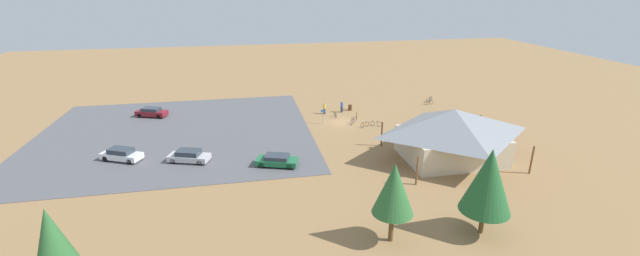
# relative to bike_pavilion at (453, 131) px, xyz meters

# --- Properties ---
(ground) EXTENTS (160.00, 160.00, 0.00)m
(ground) POSITION_rel_bike_pavilion_xyz_m (8.93, -14.83, -3.33)
(ground) COLOR #937047
(ground) RESTS_ON ground
(parking_lot_asphalt) EXTENTS (35.58, 31.90, 0.05)m
(parking_lot_asphalt) POSITION_rel_bike_pavilion_xyz_m (31.94, -14.59, -3.31)
(parking_lot_asphalt) COLOR #56565B
(parking_lot_asphalt) RESTS_ON ground
(bike_pavilion) EXTENTS (13.21, 10.77, 5.89)m
(bike_pavilion) POSITION_rel_bike_pavilion_xyz_m (0.00, 0.00, 0.00)
(bike_pavilion) COLOR beige
(bike_pavilion) RESTS_ON ground
(trash_bin) EXTENTS (0.60, 0.60, 0.90)m
(trash_bin) POSITION_rel_bike_pavilion_xyz_m (6.29, -20.14, -2.88)
(trash_bin) COLOR brown
(trash_bin) RESTS_ON ground
(lot_sign) EXTENTS (0.56, 0.08, 2.20)m
(lot_sign) POSITION_rel_bike_pavilion_xyz_m (11.78, -14.67, -1.92)
(lot_sign) COLOR #99999E
(lot_sign) RESTS_ON ground
(pine_center) EXTENTS (3.09, 3.09, 7.42)m
(pine_center) POSITION_rel_bike_pavilion_xyz_m (33.85, 16.85, 1.56)
(pine_center) COLOR brown
(pine_center) RESTS_ON ground
(pine_east) EXTENTS (3.95, 3.95, 7.31)m
(pine_east) POSITION_rel_bike_pavilion_xyz_m (4.69, 13.88, 1.34)
(pine_east) COLOR brown
(pine_east) RESTS_ON ground
(pine_far_east) EXTENTS (3.17, 3.17, 6.59)m
(pine_far_east) POSITION_rel_bike_pavilion_xyz_m (12.19, 13.46, 1.18)
(pine_far_east) COLOR brown
(pine_far_east) RESTS_ON ground
(bicycle_teal_yard_right) EXTENTS (1.54, 0.69, 0.81)m
(bicycle_teal_yard_right) POSITION_rel_bike_pavilion_xyz_m (-5.57, -10.76, -2.98)
(bicycle_teal_yard_right) COLOR black
(bicycle_teal_yard_right) RESTS_ON ground
(bicycle_green_near_sign) EXTENTS (0.48, 1.64, 0.77)m
(bicycle_green_near_sign) POSITION_rel_bike_pavilion_xyz_m (9.40, -17.12, -2.98)
(bicycle_green_near_sign) COLOR black
(bicycle_green_near_sign) RESTS_ON ground
(bicycle_silver_yard_front) EXTENTS (1.51, 0.84, 0.81)m
(bicycle_silver_yard_front) POSITION_rel_bike_pavilion_xyz_m (4.74, -12.19, -2.96)
(bicycle_silver_yard_front) COLOR black
(bicycle_silver_yard_front) RESTS_ON ground
(bicycle_blue_yard_left) EXTENTS (0.48, 1.71, 0.81)m
(bicycle_blue_yard_left) POSITION_rel_bike_pavilion_xyz_m (-7.70, -6.86, -2.96)
(bicycle_blue_yard_left) COLOR black
(bicycle_blue_yard_left) RESTS_ON ground
(bicycle_yellow_trailside) EXTENTS (0.60, 1.77, 0.87)m
(bicycle_yellow_trailside) POSITION_rel_bike_pavilion_xyz_m (6.47, -15.95, -2.94)
(bicycle_yellow_trailside) COLOR black
(bicycle_yellow_trailside) RESTS_ON ground
(bicycle_black_edge_north) EXTENTS (1.72, 0.48, 0.83)m
(bicycle_black_edge_north) POSITION_rel_bike_pavilion_xyz_m (-7.25, -20.67, -2.94)
(bicycle_black_edge_north) COLOR black
(bicycle_black_edge_north) RESTS_ON ground
(bicycle_red_edge_south) EXTENTS (1.38, 1.12, 0.76)m
(bicycle_red_edge_south) POSITION_rel_bike_pavilion_xyz_m (-11.08, -11.90, -2.99)
(bicycle_red_edge_south) COLOR black
(bicycle_red_edge_south) RESTS_ON ground
(bicycle_purple_near_porch) EXTENTS (1.07, 1.41, 0.86)m
(bicycle_purple_near_porch) POSITION_rel_bike_pavilion_xyz_m (7.67, -13.67, -2.95)
(bicycle_purple_near_porch) COLOR black
(bicycle_purple_near_porch) RESTS_ON ground
(bicycle_orange_yard_center) EXTENTS (1.45, 0.86, 0.78)m
(bicycle_orange_yard_center) POSITION_rel_bike_pavilion_xyz_m (6.39, -12.08, -2.97)
(bicycle_orange_yard_center) COLOR black
(bicycle_orange_yard_center) RESTS_ON ground
(bicycle_white_back_row) EXTENTS (1.40, 1.10, 0.76)m
(bicycle_white_back_row) POSITION_rel_bike_pavilion_xyz_m (-5.49, -7.89, -2.98)
(bicycle_white_back_row) COLOR black
(bicycle_white_back_row) RESTS_ON ground
(bicycle_teal_by_bin) EXTENTS (1.33, 1.18, 0.83)m
(bicycle_teal_by_bin) POSITION_rel_bike_pavilion_xyz_m (-8.17, -22.16, -2.96)
(bicycle_teal_by_bin) COLOR black
(bicycle_teal_by_bin) RESTS_ON ground
(car_silver_second_row) EXTENTS (4.86, 3.17, 1.38)m
(car_silver_second_row) POSITION_rel_bike_pavilion_xyz_m (29.14, -4.80, -2.60)
(car_silver_second_row) COLOR #BCBCC1
(car_silver_second_row) RESTS_ON parking_lot_asphalt
(car_green_back_corner) EXTENTS (4.89, 3.25, 1.26)m
(car_green_back_corner) POSITION_rel_bike_pavilion_xyz_m (19.58, -1.82, -2.64)
(car_green_back_corner) COLOR #1E6B3D
(car_green_back_corner) RESTS_ON parking_lot_asphalt
(car_white_far_end) EXTENTS (4.90, 3.54, 1.42)m
(car_white_far_end) POSITION_rel_bike_pavilion_xyz_m (36.65, -6.70, -2.58)
(car_white_far_end) COLOR white
(car_white_far_end) RESTS_ON parking_lot_asphalt
(car_maroon_near_entry) EXTENTS (4.80, 3.20, 1.39)m
(car_maroon_near_entry) POSITION_rel_bike_pavilion_xyz_m (36.31, -22.65, -2.58)
(car_maroon_near_entry) COLOR maroon
(car_maroon_near_entry) RESTS_ON parking_lot_asphalt
(visitor_near_lot) EXTENTS (0.39, 0.36, 1.80)m
(visitor_near_lot) POSITION_rel_bike_pavilion_xyz_m (7.83, -19.41, -2.38)
(visitor_near_lot) COLOR #2D3347
(visitor_near_lot) RESTS_ON ground
(visitor_at_bikes) EXTENTS (0.36, 0.36, 1.78)m
(visitor_at_bikes) POSITION_rel_bike_pavilion_xyz_m (10.65, -19.11, -2.39)
(visitor_at_bikes) COLOR #2D3347
(visitor_at_bikes) RESTS_ON ground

